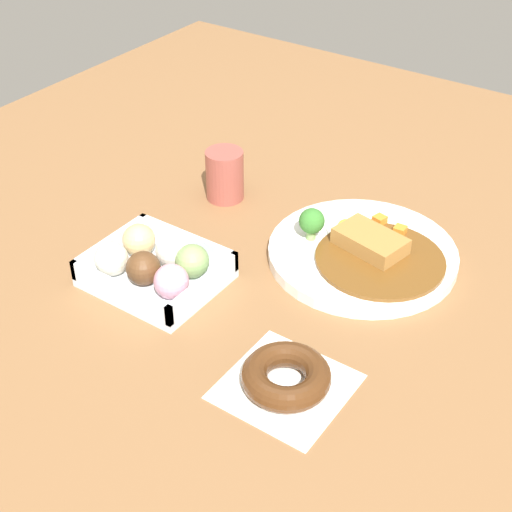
# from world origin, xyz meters

# --- Properties ---
(ground_plane) EXTENTS (1.60, 1.60, 0.00)m
(ground_plane) POSITION_xyz_m (0.00, 0.00, 0.00)
(ground_plane) COLOR brown
(curry_plate) EXTENTS (0.28, 0.28, 0.07)m
(curry_plate) POSITION_xyz_m (0.06, 0.10, 0.01)
(curry_plate) COLOR white
(curry_plate) RESTS_ON ground_plane
(donut_box) EXTENTS (0.18, 0.15, 0.06)m
(donut_box) POSITION_xyz_m (-0.15, -0.11, 0.03)
(donut_box) COLOR silver
(donut_box) RESTS_ON ground_plane
(chocolate_ring_donut) EXTENTS (0.14, 0.14, 0.03)m
(chocolate_ring_donut) POSITION_xyz_m (0.11, -0.18, 0.02)
(chocolate_ring_donut) COLOR white
(chocolate_ring_donut) RESTS_ON ground_plane
(coffee_mug) EXTENTS (0.06, 0.06, 0.08)m
(coffee_mug) POSITION_xyz_m (-0.21, 0.12, 0.04)
(coffee_mug) COLOR #9E4C42
(coffee_mug) RESTS_ON ground_plane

